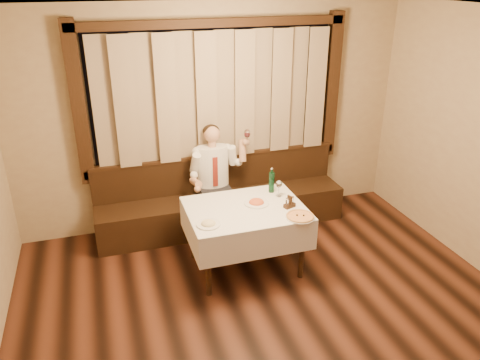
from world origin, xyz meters
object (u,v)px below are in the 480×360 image
object	(u,v)px
pizza	(300,216)
seated_man	(215,172)
banquette	(221,204)
pasta_red	(257,201)
dining_table	(246,216)
cruet_caddy	(290,203)
pasta_cream	(208,222)
green_bottle	(272,182)

from	to	relation	value
pizza	seated_man	xyz separation A→B (m)	(-0.57, 1.31, 0.04)
banquette	pasta_red	bearing A→B (deg)	-81.53
pizza	dining_table	bearing A→B (deg)	141.15
banquette	cruet_caddy	xyz separation A→B (m)	(0.46, -1.15, 0.49)
dining_table	pasta_cream	size ratio (longest dim) A/B	5.19
dining_table	pizza	distance (m)	0.62
banquette	seated_man	distance (m)	0.52
dining_table	cruet_caddy	xyz separation A→B (m)	(0.46, -0.13, 0.15)
pasta_cream	green_bottle	size ratio (longest dim) A/B	0.82
cruet_caddy	seated_man	xyz separation A→B (m)	(-0.56, 1.06, 0.01)
pasta_red	seated_man	world-z (taller)	seated_man
pasta_red	pasta_cream	size ratio (longest dim) A/B	1.11
pizza	pasta_red	distance (m)	0.54
banquette	pizza	xyz separation A→B (m)	(0.47, -1.40, 0.46)
dining_table	seated_man	bearing A→B (deg)	96.00
pasta_red	pasta_cream	xyz separation A→B (m)	(-0.62, -0.30, -0.00)
pasta_cream	cruet_caddy	distance (m)	0.94
pasta_red	green_bottle	bearing A→B (deg)	41.62
banquette	seated_man	size ratio (longest dim) A/B	2.30
dining_table	pasta_red	world-z (taller)	pasta_red
seated_man	pasta_cream	bearing A→B (deg)	-107.71
pizza	banquette	bearing A→B (deg)	108.58
dining_table	seated_man	xyz separation A→B (m)	(-0.10, 0.93, 0.16)
dining_table	green_bottle	world-z (taller)	green_bottle
banquette	cruet_caddy	bearing A→B (deg)	-68.35
pizza	pasta_cream	size ratio (longest dim) A/B	1.25
green_bottle	cruet_caddy	distance (m)	0.43
banquette	pizza	distance (m)	1.55
banquette	pasta_red	size ratio (longest dim) A/B	11.73
pasta_red	cruet_caddy	size ratio (longest dim) A/B	1.94
banquette	green_bottle	world-z (taller)	green_bottle
pizza	seated_man	distance (m)	1.43
dining_table	seated_man	size ratio (longest dim) A/B	0.91
cruet_caddy	pasta_cream	bearing A→B (deg)	168.10
pasta_cream	seated_man	xyz separation A→B (m)	(0.38, 1.18, 0.02)
dining_table	pizza	size ratio (longest dim) A/B	4.14
dining_table	pizza	world-z (taller)	pizza
cruet_caddy	seated_man	world-z (taller)	seated_man
pasta_red	green_bottle	xyz separation A→B (m)	(0.27, 0.24, 0.09)
green_bottle	cruet_caddy	bearing A→B (deg)	-83.49
banquette	cruet_caddy	world-z (taller)	banquette
dining_table	pasta_red	bearing A→B (deg)	20.80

